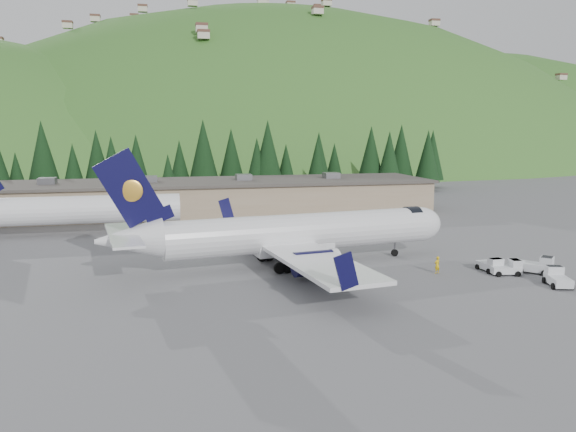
# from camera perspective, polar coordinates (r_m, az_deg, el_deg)

# --- Properties ---
(ground) EXTENTS (600.00, 600.00, 0.00)m
(ground) POSITION_cam_1_polar(r_m,az_deg,el_deg) (56.14, 1.40, -4.95)
(ground) COLOR #5B5B5F
(airliner) EXTENTS (35.56, 33.47, 11.80)m
(airliner) POSITION_cam_1_polar(r_m,az_deg,el_deg) (55.10, 0.41, -1.87)
(airliner) COLOR white
(airliner) RESTS_ON ground
(second_airliner) EXTENTS (27.50, 11.00, 10.05)m
(second_airliner) POSITION_cam_1_polar(r_m,az_deg,el_deg) (76.27, -21.46, 0.64)
(second_airliner) COLOR white
(second_airliner) RESTS_ON ground
(baggage_tug_a) EXTENTS (2.89, 2.01, 1.44)m
(baggage_tug_a) POSITION_cam_1_polar(r_m,az_deg,el_deg) (55.98, 21.45, -4.94)
(baggage_tug_a) COLOR silver
(baggage_tug_a) RESTS_ON ground
(baggage_tug_b) EXTENTS (3.32, 3.39, 1.69)m
(baggage_tug_b) POSITION_cam_1_polar(r_m,az_deg,el_deg) (57.54, 24.04, -4.61)
(baggage_tug_b) COLOR silver
(baggage_tug_b) RESTS_ON ground
(baggage_tug_c) EXTENTS (2.44, 3.25, 1.57)m
(baggage_tug_c) POSITION_cam_1_polar(r_m,az_deg,el_deg) (53.85, 25.66, -5.66)
(baggage_tug_c) COLOR silver
(baggage_tug_c) RESTS_ON ground
(terminal_building) EXTENTS (71.00, 17.00, 6.10)m
(terminal_building) POSITION_cam_1_polar(r_m,az_deg,el_deg) (91.82, -7.61, 2.02)
(terminal_building) COLOR #947B5E
(terminal_building) RESTS_ON ground
(baggage_tug_d) EXTENTS (1.73, 2.72, 1.42)m
(baggage_tug_d) POSITION_cam_1_polar(r_m,az_deg,el_deg) (56.62, 19.94, -4.71)
(baggage_tug_d) COLOR silver
(baggage_tug_d) RESTS_ON ground
(ramp_worker) EXTENTS (0.69, 0.57, 1.62)m
(ramp_worker) POSITION_cam_1_polar(r_m,az_deg,el_deg) (54.41, 14.91, -4.82)
(ramp_worker) COLOR #E7B80C
(ramp_worker) RESTS_ON ground
(tree_line) EXTENTS (112.62, 17.54, 14.12)m
(tree_line) POSITION_cam_1_polar(r_m,az_deg,el_deg) (114.90, -7.56, 5.79)
(tree_line) COLOR black
(tree_line) RESTS_ON ground
(hills) EXTENTS (614.00, 330.00, 300.00)m
(hills) POSITION_cam_1_polar(r_m,az_deg,el_deg) (285.34, 1.26, -10.89)
(hills) COLOR #275E1B
(hills) RESTS_ON ground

